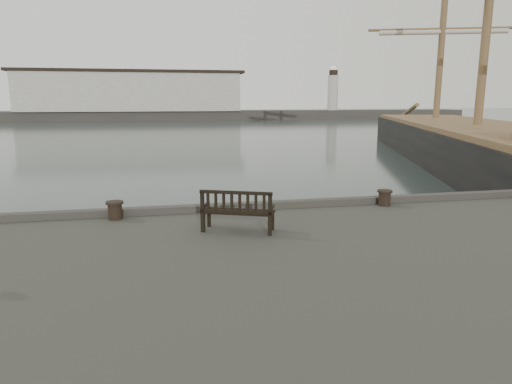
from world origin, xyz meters
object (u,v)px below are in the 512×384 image
at_px(bollard_right, 385,198).
at_px(tall_ship_main, 475,153).
at_px(bench, 238,218).
at_px(bollard_left, 115,210).

relative_size(bollard_right, tall_ship_main, 0.01).
bearing_deg(bench, bollard_left, 171.50).
height_order(bench, tall_ship_main, tall_ship_main).
distance_m(bench, bollard_left, 3.27).
distance_m(bench, tall_ship_main, 27.38).
distance_m(bollard_right, tall_ship_main, 23.05).
bearing_deg(bollard_left, bollard_right, 0.00).
xyz_separation_m(bollard_right, tall_ship_main, (15.70, 16.84, -1.00)).
relative_size(bollard_left, tall_ship_main, 0.01).
bearing_deg(bench, tall_ship_main, 64.78).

